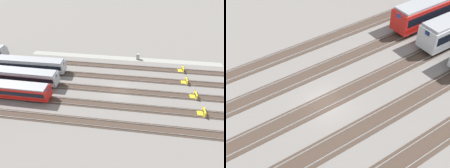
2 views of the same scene
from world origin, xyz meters
The scene contains 6 objects.
ground_plane centered at (0.00, 0.00, 0.00)m, with size 400.00×400.00×0.00m, color gray.
rail_track_near_inner centered at (0.00, -4.76, 0.04)m, with size 90.00×2.23×0.21m.
rail_track_middle centered at (0.00, 0.00, 0.04)m, with size 90.00×2.24×0.21m.
rail_track_far_inner centered at (0.00, 4.76, 0.04)m, with size 90.00×2.23×0.21m.
rail_track_farthest centered at (0.00, 9.52, 0.04)m, with size 90.00×2.23×0.21m.
subway_car_front_row_rightmost centered at (23.07, 4.80, 2.04)m, with size 18.02×3.00×3.70m.
Camera 2 is at (-11.49, -18.88, 22.54)m, focal length 50.00 mm.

